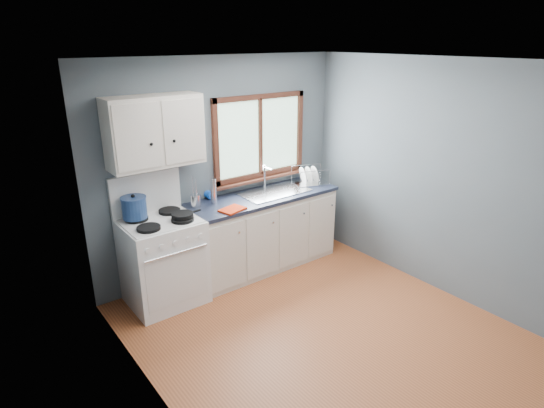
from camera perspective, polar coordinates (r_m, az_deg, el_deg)
floor at (r=4.57m, az=6.60°, el=-15.91°), size 3.20×3.60×0.02m
ceiling at (r=3.70m, az=8.23°, el=17.48°), size 3.20×3.60×0.02m
wall_back at (r=5.33m, az=-6.38°, el=4.60°), size 3.20×0.02×2.50m
wall_left at (r=3.14m, az=-14.42°, el=-7.46°), size 0.02×3.60×2.50m
wall_right at (r=5.17m, az=20.23°, el=2.96°), size 0.02×3.60×2.50m
gas_range at (r=4.92m, az=-13.52°, el=-6.70°), size 0.76×0.69×1.36m
base_cabinets at (r=5.55m, az=-1.20°, el=-3.87°), size 1.85×0.60×0.88m
countertop at (r=5.37m, az=-1.23°, el=0.91°), size 1.89×0.64×0.04m
sink at (r=5.48m, az=0.29°, el=0.89°), size 0.84×0.46×0.44m
window at (r=5.53m, az=-1.48°, el=7.69°), size 1.36×0.10×1.03m
upper_cabinets at (r=4.67m, az=-14.49°, el=8.80°), size 0.95×0.35×0.70m
skillet at (r=4.68m, az=-11.15°, el=-1.38°), size 0.34×0.24×0.04m
stockpot at (r=4.76m, az=-16.92°, el=-0.39°), size 0.28×0.28×0.25m
utensil_crock at (r=5.04m, az=-9.53°, el=0.43°), size 0.12×0.12×0.36m
thermos at (r=5.09m, az=-7.37°, el=1.61°), size 0.09×0.09×0.29m
soap_bottle at (r=5.21m, az=-7.62°, el=1.83°), size 0.10×0.10×0.25m
dish_towel at (r=4.91m, az=-4.98°, el=-0.69°), size 0.31×0.25×0.02m
dish_rack at (r=5.81m, az=4.75°, el=3.17°), size 0.51×0.44×0.22m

